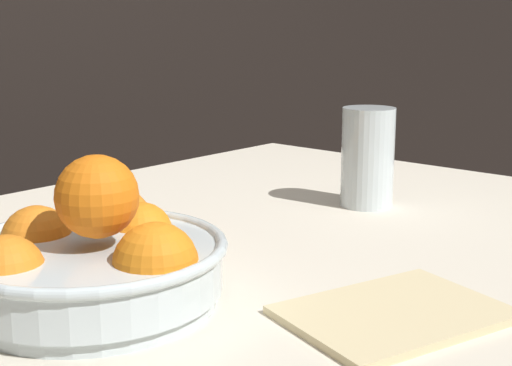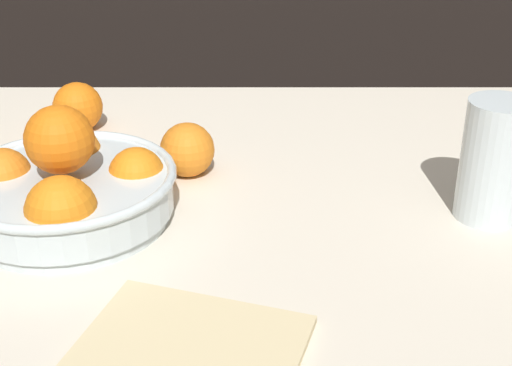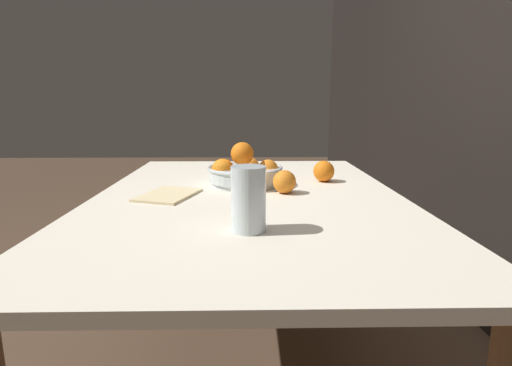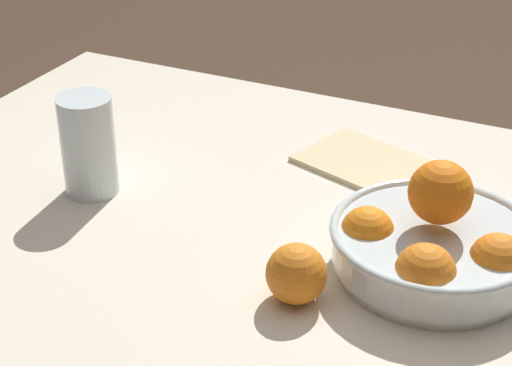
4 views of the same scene
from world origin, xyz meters
The scene contains 5 objects.
dining_table centered at (0.00, 0.00, 0.66)m, with size 1.46×0.99×0.72m.
fruit_bowl centered at (-0.16, -0.01, 0.77)m, with size 0.27×0.27×0.16m.
juice_glass centered at (0.37, 0.00, 0.79)m, with size 0.08×0.08×0.15m.
orange_loose_front centered at (-0.02, 0.12, 0.76)m, with size 0.08×0.08×0.08m, color orange.
napkin centered at (0.02, -0.26, 0.73)m, with size 0.21×0.15×0.01m, color beige.
Camera 1 is at (-0.56, -0.58, 1.00)m, focal length 50.00 mm.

